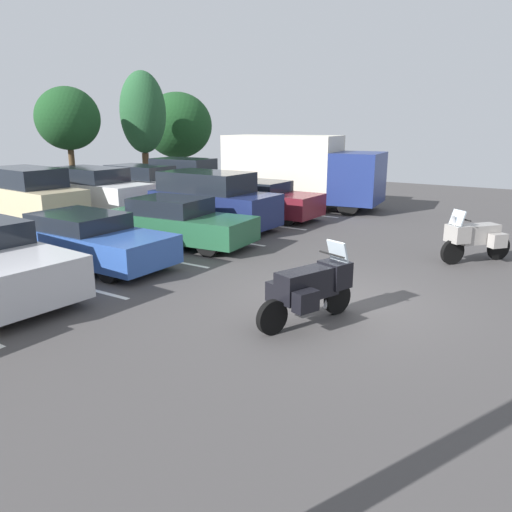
{
  "coord_description": "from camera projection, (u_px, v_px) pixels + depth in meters",
  "views": [
    {
      "loc": [
        -8.98,
        -3.62,
        3.52
      ],
      "look_at": [
        -1.0,
        1.42,
        1.01
      ],
      "focal_mm": 34.87,
      "sensor_mm": 36.0,
      "label": 1
    }
  ],
  "objects": [
    {
      "name": "parking_stripes",
      "position": [
        97.0,
        265.0,
        12.78
      ],
      "size": [
        19.34,
        5.15,
        0.01
      ],
      "color": "silver",
      "rests_on": "ground"
    },
    {
      "name": "car_far_champagne",
      "position": [
        31.0,
        196.0,
        17.88
      ],
      "size": [
        2.21,
        4.6,
        2.01
      ],
      "color": "#C1B289",
      "rests_on": "ground"
    },
    {
      "name": "tree_center_right",
      "position": [
        143.0,
        113.0,
        27.17
      ],
      "size": [
        2.49,
        2.49,
        6.32
      ],
      "color": "#4C3823",
      "rests_on": "ground"
    },
    {
      "name": "car_far_white",
      "position": [
        96.0,
        191.0,
        20.04
      ],
      "size": [
        2.07,
        4.76,
        1.83
      ],
      "color": "white",
      "rests_on": "ground"
    },
    {
      "name": "car_navy",
      "position": [
        212.0,
        201.0,
        17.11
      ],
      "size": [
        2.05,
        4.46,
        1.95
      ],
      "color": "navy",
      "rests_on": "ground"
    },
    {
      "name": "box_truck",
      "position": [
        299.0,
        170.0,
        21.36
      ],
      "size": [
        3.22,
        6.9,
        3.05
      ],
      "color": "navy",
      "rests_on": "ground"
    },
    {
      "name": "tree_far_right",
      "position": [
        178.0,
        125.0,
        31.59
      ],
      "size": [
        4.33,
        4.33,
        5.48
      ],
      "color": "#4C3823",
      "rests_on": "ground"
    },
    {
      "name": "car_maroon",
      "position": [
        265.0,
        200.0,
        19.04
      ],
      "size": [
        1.96,
        4.27,
        1.42
      ],
      "color": "maroon",
      "rests_on": "ground"
    },
    {
      "name": "car_green",
      "position": [
        175.0,
        222.0,
        14.9
      ],
      "size": [
        2.09,
        4.9,
        1.4
      ],
      "color": "#235638",
      "rests_on": "ground"
    },
    {
      "name": "car_blue",
      "position": [
        87.0,
        239.0,
        12.78
      ],
      "size": [
        1.9,
        4.81,
        1.31
      ],
      "color": "#2D519E",
      "rests_on": "ground"
    },
    {
      "name": "car_far_charcoal",
      "position": [
        187.0,
        178.0,
        24.44
      ],
      "size": [
        2.16,
        4.69,
        1.9
      ],
      "color": "#38383D",
      "rests_on": "ground"
    },
    {
      "name": "motorcycle_touring",
      "position": [
        311.0,
        287.0,
        8.97
      ],
      "size": [
        2.12,
        1.22,
        1.44
      ],
      "color": "black",
      "rests_on": "ground"
    },
    {
      "name": "car_far_grey",
      "position": [
        144.0,
        185.0,
        22.32
      ],
      "size": [
        1.94,
        4.59,
        1.74
      ],
      "color": "slate",
      "rests_on": "ground"
    },
    {
      "name": "tree_center",
      "position": [
        68.0,
        119.0,
        24.76
      ],
      "size": [
        3.16,
        3.16,
        5.33
      ],
      "color": "#4C3823",
      "rests_on": "ground"
    },
    {
      "name": "motorcycle_second",
      "position": [
        474.0,
        237.0,
        12.93
      ],
      "size": [
        1.72,
        1.48,
        1.42
      ],
      "color": "black",
      "rests_on": "ground"
    },
    {
      "name": "ground",
      "position": [
        341.0,
        305.0,
        10.13
      ],
      "size": [
        44.0,
        44.0,
        0.1
      ],
      "primitive_type": "cube",
      "color": "#423F3F"
    }
  ]
}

